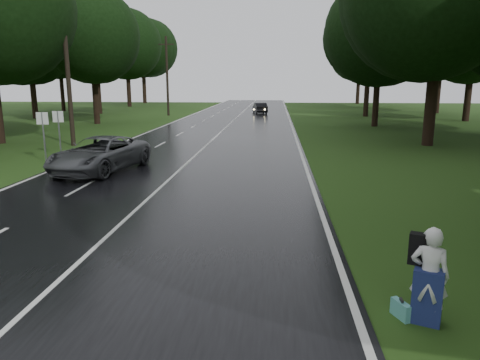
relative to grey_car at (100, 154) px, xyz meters
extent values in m
plane|color=#234213|center=(3.49, -11.31, -0.81)|extent=(160.00, 160.00, 0.00)
cube|color=black|center=(3.49, 8.69, -0.79)|extent=(12.00, 140.00, 0.04)
cube|color=silver|center=(3.49, 8.69, -0.76)|extent=(0.12, 140.00, 0.01)
imported|color=#505255|center=(0.00, 0.00, 0.00)|extent=(3.61, 5.92, 1.53)
imported|color=black|center=(5.83, 37.94, -0.10)|extent=(2.12, 4.25, 1.34)
imported|color=silver|center=(10.42, -12.17, 0.04)|extent=(0.73, 0.62, 1.70)
cube|color=navy|center=(10.42, -12.17, -0.33)|extent=(0.56, 0.48, 0.95)
cube|color=black|center=(10.33, -11.94, 0.42)|extent=(0.43, 0.34, 0.54)
cube|color=#54A4A0|center=(10.04, -12.05, -0.66)|extent=(0.28, 0.44, 0.30)
camera|label=1|loc=(7.83, -19.31, 3.19)|focal=33.56mm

